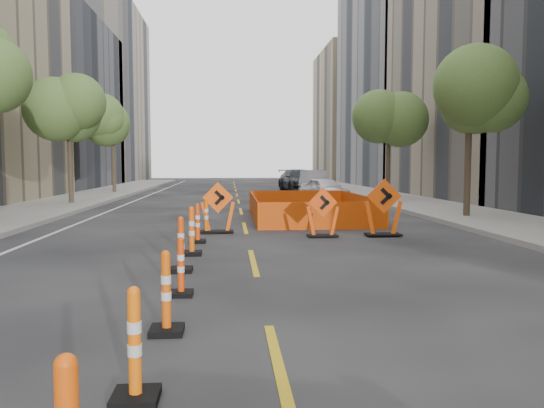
{
  "coord_description": "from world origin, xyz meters",
  "views": [
    {
      "loc": [
        -0.5,
        -7.2,
        2.11
      ],
      "look_at": [
        0.56,
        5.88,
        1.1
      ],
      "focal_mm": 35.0,
      "sensor_mm": 36.0,
      "label": 1
    }
  ],
  "objects": [
    {
      "name": "tree_r_c",
      "position": [
        8.4,
        22.0,
        4.53
      ],
      "size": [
        2.8,
        2.8,
        5.95
      ],
      "color": "#382B1E",
      "rests_on": "ground"
    },
    {
      "name": "safety_fence",
      "position": [
        2.5,
        12.88,
        0.44
      ],
      "size": [
        4.19,
        7.11,
        0.89
      ],
      "primitive_type": null,
      "rotation": [
        0.0,
        0.0,
        -0.0
      ],
      "color": "#D74C0B",
      "rests_on": "ground"
    },
    {
      "name": "channelizer_5",
      "position": [
        -1.37,
        4.98,
        0.56
      ],
      "size": [
        0.44,
        0.44,
        1.12
      ],
      "primitive_type": null,
      "color": "#F5580A",
      "rests_on": "ground"
    },
    {
      "name": "channelizer_3",
      "position": [
        -1.28,
        1.21,
        0.47
      ],
      "size": [
        0.37,
        0.37,
        0.95
      ],
      "primitive_type": null,
      "color": "#EB3E09",
      "rests_on": "ground"
    },
    {
      "name": "channelizer_6",
      "position": [
        -1.34,
        6.87,
        0.53
      ],
      "size": [
        0.41,
        0.41,
        1.05
      ],
      "primitive_type": null,
      "color": "#F2400A",
      "rests_on": "ground"
    },
    {
      "name": "parked_car_mid",
      "position": [
        5.01,
        27.15,
        0.83
      ],
      "size": [
        2.62,
        5.29,
        1.67
      ],
      "primitive_type": "imported",
      "rotation": [
        0.0,
        0.0,
        -0.18
      ],
      "color": "gray",
      "rests_on": "ground"
    },
    {
      "name": "channelizer_1",
      "position": [
        -1.34,
        -2.57,
        0.52
      ],
      "size": [
        0.41,
        0.41,
        1.04
      ],
      "primitive_type": null,
      "color": "#FF680A",
      "rests_on": "ground"
    },
    {
      "name": "sidewalk_right",
      "position": [
        9.0,
        12.0,
        0.07
      ],
      "size": [
        4.0,
        90.0,
        0.15
      ],
      "primitive_type": "cube",
      "color": "gray",
      "rests_on": "ground"
    },
    {
      "name": "bld_left_d",
      "position": [
        -17.0,
        39.2,
        7.0
      ],
      "size": [
        12.0,
        16.0,
        14.0
      ],
      "primitive_type": "cube",
      "color": "#4C4C51",
      "rests_on": "ground"
    },
    {
      "name": "bld_right_e",
      "position": [
        17.0,
        58.6,
        8.0
      ],
      "size": [
        12.0,
        14.0,
        16.0
      ],
      "primitive_type": "cube",
      "color": "tan",
      "rests_on": "ground"
    },
    {
      "name": "tree_r_b",
      "position": [
        8.4,
        12.0,
        4.53
      ],
      "size": [
        2.8,
        2.8,
        5.95
      ],
      "color": "#382B1E",
      "rests_on": "ground"
    },
    {
      "name": "channelizer_2",
      "position": [
        -1.29,
        -0.68,
        0.52
      ],
      "size": [
        0.41,
        0.41,
        1.05
      ],
      "primitive_type": null,
      "color": "#E75509",
      "rests_on": "ground"
    },
    {
      "name": "tree_l_c",
      "position": [
        -8.4,
        20.0,
        4.53
      ],
      "size": [
        2.8,
        2.8,
        5.95
      ],
      "color": "#382B1E",
      "rests_on": "ground"
    },
    {
      "name": "channelizer_7",
      "position": [
        -1.2,
        8.75,
        0.53
      ],
      "size": [
        0.42,
        0.42,
        1.06
      ],
      "primitive_type": null,
      "color": "#F35E0A",
      "rests_on": "ground"
    },
    {
      "name": "channelizer_4",
      "position": [
        -1.44,
        3.09,
        0.54
      ],
      "size": [
        0.43,
        0.43,
        1.08
      ],
      "primitive_type": null,
      "color": "#E44109",
      "rests_on": "ground"
    },
    {
      "name": "ground_plane",
      "position": [
        0.0,
        0.0,
        0.0
      ],
      "size": [
        140.0,
        140.0,
        0.0
      ],
      "primitive_type": "plane",
      "color": "black"
    },
    {
      "name": "chevron_sign_left",
      "position": [
        -0.85,
        8.83,
        0.77
      ],
      "size": [
        1.04,
        0.64,
        1.54
      ],
      "primitive_type": null,
      "rotation": [
        0.0,
        0.0,
        -0.02
      ],
      "color": "#FF530A",
      "rests_on": "ground"
    },
    {
      "name": "bld_right_d",
      "position": [
        17.0,
        40.2,
        10.0
      ],
      "size": [
        12.0,
        18.0,
        20.0
      ],
      "primitive_type": "cube",
      "color": "gray",
      "rests_on": "ground"
    },
    {
      "name": "chevron_sign_right",
      "position": [
        3.93,
        7.72,
        0.83
      ],
      "size": [
        1.17,
        0.76,
        1.67
      ],
      "primitive_type": null,
      "rotation": [
        0.0,
        0.0,
        -0.09
      ],
      "color": "#DA4609",
      "rests_on": "ground"
    },
    {
      "name": "parked_car_far",
      "position": [
        4.81,
        33.13,
        0.83
      ],
      "size": [
        3.0,
        5.93,
        1.65
      ],
      "primitive_type": "imported",
      "rotation": [
        0.0,
        0.0,
        0.12
      ],
      "color": "black",
      "rests_on": "ground"
    },
    {
      "name": "parked_car_near",
      "position": [
        4.82,
        22.08,
        0.66
      ],
      "size": [
        2.65,
        4.18,
        1.33
      ],
      "primitive_type": "imported",
      "rotation": [
        0.0,
        0.0,
        0.3
      ],
      "color": "white",
      "rests_on": "ground"
    },
    {
      "name": "tree_l_d",
      "position": [
        -8.4,
        30.0,
        4.53
      ],
      "size": [
        2.8,
        2.8,
        5.95
      ],
      "color": "#382B1E",
      "rests_on": "ground"
    },
    {
      "name": "chevron_sign_center",
      "position": [
        2.15,
        7.69,
        0.71
      ],
      "size": [
        1.03,
        0.72,
        1.43
      ],
      "primitive_type": null,
      "rotation": [
        0.0,
        0.0,
        0.17
      ],
      "color": "#DD4209",
      "rests_on": "ground"
    },
    {
      "name": "bld_left_e",
      "position": [
        -17.0,
        55.6,
        10.0
      ],
      "size": [
        12.0,
        20.0,
        20.0
      ],
      "primitive_type": "cube",
      "color": "gray",
      "rests_on": "ground"
    },
    {
      "name": "bld_right_c",
      "position": [
        17.0,
        23.8,
        7.0
      ],
      "size": [
        12.0,
        16.0,
        14.0
      ],
      "primitive_type": "cube",
      "color": "gray",
      "rests_on": "ground"
    }
  ]
}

